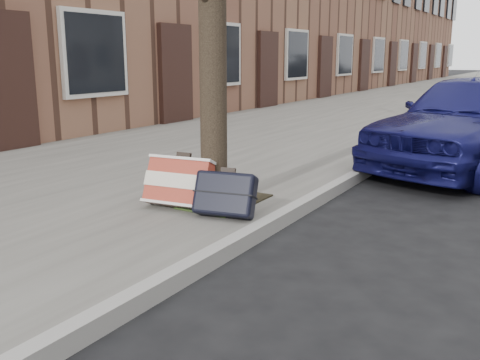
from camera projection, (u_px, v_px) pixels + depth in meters
The scene contains 7 objects.
ground at pixel (382, 311), 3.14m from camera, with size 120.00×120.00×0.00m, color black.
near_sidewalk at pixel (405, 100), 17.50m from camera, with size 5.00×70.00×0.12m, color slate.
house_near at pixel (263, 2), 20.52m from camera, with size 6.80×40.00×7.00m, color brown.
dirt_patch at pixel (213, 199), 5.12m from camera, with size 0.85×0.85×0.01m, color black.
suitcase_red at pixel (179, 183), 4.80m from camera, with size 0.61×0.17×0.44m, color #9C2E1F.
suitcase_navy at pixel (225, 194), 4.53m from camera, with size 0.52×0.17×0.37m, color black.
car_near_front at pixel (476, 121), 6.93m from camera, with size 1.52×3.79×1.29m, color #121250.
Camera 1 is at (0.78, -2.90, 1.47)m, focal length 40.00 mm.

